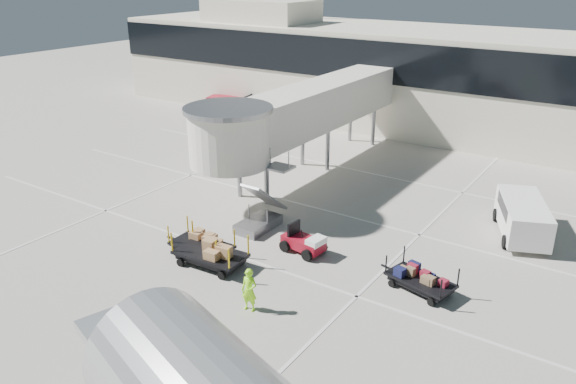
% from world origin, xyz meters
% --- Properties ---
extents(ground, '(140.00, 140.00, 0.00)m').
position_xyz_m(ground, '(0.00, 0.00, 0.00)').
color(ground, '#B5AEA2').
rests_on(ground, ground).
extents(lane_markings, '(40.00, 30.00, 0.02)m').
position_xyz_m(lane_markings, '(-0.67, 9.33, 0.01)').
color(lane_markings, silver).
rests_on(lane_markings, ground).
extents(terminal, '(64.00, 12.11, 15.20)m').
position_xyz_m(terminal, '(-0.35, 29.94, 4.11)').
color(terminal, beige).
rests_on(terminal, ground).
extents(jet_bridge, '(5.70, 20.40, 6.03)m').
position_xyz_m(jet_bridge, '(-3.97, 12.26, 4.28)').
color(jet_bridge, silver).
rests_on(jet_bridge, ground).
extents(baggage_tug, '(2.25, 1.59, 1.40)m').
position_xyz_m(baggage_tug, '(2.03, 4.13, 0.51)').
color(baggage_tug, maroon).
rests_on(baggage_tug, ground).
extents(suitcase_cart, '(3.60, 2.05, 1.38)m').
position_xyz_m(suitcase_cart, '(8.00, 3.91, 0.50)').
color(suitcase_cart, black).
rests_on(suitcase_cart, ground).
extents(box_cart_near, '(4.19, 1.90, 1.62)m').
position_xyz_m(box_cart_near, '(-0.95, 0.62, 0.61)').
color(box_cart_near, black).
rests_on(box_cart_near, ground).
extents(box_cart_far, '(3.77, 1.62, 1.47)m').
position_xyz_m(box_cart_far, '(-1.85, 1.14, 0.58)').
color(box_cart_far, black).
rests_on(box_cart_far, ground).
extents(ground_worker, '(0.74, 0.55, 1.84)m').
position_xyz_m(ground_worker, '(2.84, -1.27, 0.92)').
color(ground_worker, '#89E618').
rests_on(ground_worker, ground).
extents(minivan, '(3.73, 5.32, 1.87)m').
position_xyz_m(minivan, '(10.27, 11.99, 1.12)').
color(minivan, white).
rests_on(minivan, ground).
extents(belt_loader, '(4.58, 2.73, 2.08)m').
position_xyz_m(belt_loader, '(-18.36, 23.36, 0.79)').
color(belt_loader, maroon).
rests_on(belt_loader, ground).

